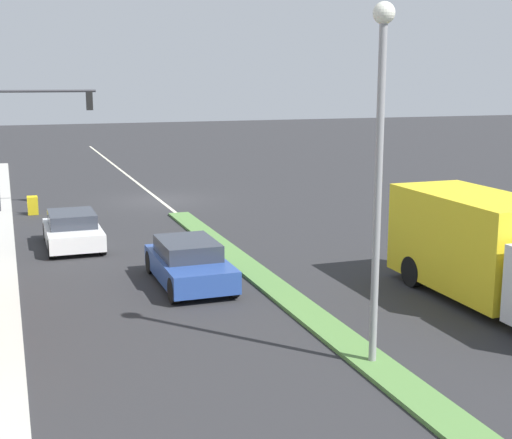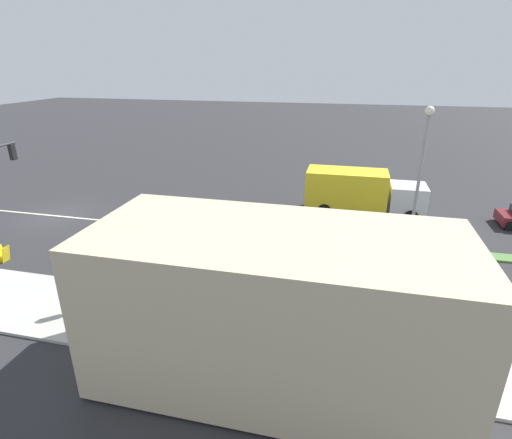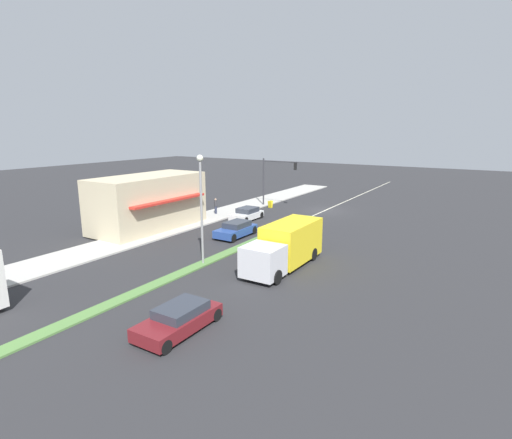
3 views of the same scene
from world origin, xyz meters
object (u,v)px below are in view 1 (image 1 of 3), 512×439
(street_lamp, at_px, (380,141))
(van_white, at_px, (73,230))
(warning_aframe_sign, at_px, (33,206))
(traffic_signal_main, at_px, (27,126))
(delivery_truck, at_px, (493,251))
(coupe_blue, at_px, (189,263))

(street_lamp, xyz_separation_m, van_white, (5.00, -13.19, -4.17))
(warning_aframe_sign, xyz_separation_m, van_white, (-1.12, 6.80, 0.18))
(van_white, bearing_deg, street_lamp, 110.75)
(traffic_signal_main, distance_m, delivery_truck, 21.46)
(street_lamp, distance_m, delivery_truck, 6.54)
(van_white, bearing_deg, delivery_truck, 133.41)
(warning_aframe_sign, bearing_deg, coupe_blue, 107.00)
(traffic_signal_main, xyz_separation_m, warning_aframe_sign, (-0.01, 0.82, -3.47))
(street_lamp, relative_size, coupe_blue, 1.79)
(van_white, bearing_deg, traffic_signal_main, -81.60)
(delivery_truck, xyz_separation_m, van_white, (10.00, -10.57, -0.86))
(traffic_signal_main, distance_m, van_white, 8.37)
(delivery_truck, bearing_deg, warning_aframe_sign, -57.37)
(street_lamp, xyz_separation_m, warning_aframe_sign, (6.12, -19.99, -4.35))
(street_lamp, relative_size, warning_aframe_sign, 8.80)
(coupe_blue, bearing_deg, street_lamp, 107.04)
(coupe_blue, distance_m, van_white, 6.64)
(traffic_signal_main, xyz_separation_m, coupe_blue, (-3.92, 13.63, -3.26))
(traffic_signal_main, relative_size, coupe_blue, 1.36)
(street_lamp, bearing_deg, warning_aframe_sign, -72.98)
(traffic_signal_main, height_order, delivery_truck, traffic_signal_main)
(warning_aframe_sign, height_order, coupe_blue, coupe_blue)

